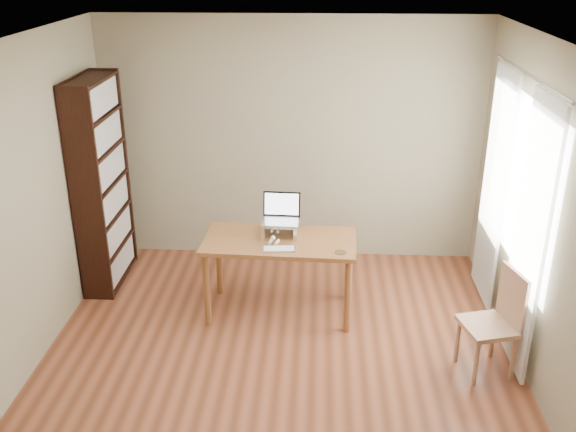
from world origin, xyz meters
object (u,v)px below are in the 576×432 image
object	(u,v)px
keyboard	(279,249)
cat	(279,228)
desk	(280,249)
bookshelf	(102,184)
chair	(498,320)
laptop	(281,214)

from	to	relation	value
keyboard	cat	distance (m)	0.34
desk	cat	world-z (taller)	cat
cat	desk	bearing A→B (deg)	-70.47
bookshelf	chair	world-z (taller)	bookshelf
desk	chair	bearing A→B (deg)	-22.91
keyboard	chair	bearing A→B (deg)	-24.20
desk	cat	xyz separation A→B (m)	(-0.01, 0.11, 0.16)
keyboard	chair	size ratio (longest dim) A/B	0.33
laptop	keyboard	distance (m)	0.40
cat	chair	world-z (taller)	chair
laptop	keyboard	xyz separation A→B (m)	(0.01, -0.36, -0.18)
cat	keyboard	bearing A→B (deg)	-73.72
bookshelf	laptop	world-z (taller)	bookshelf
cat	bookshelf	bearing A→B (deg)	178.36
desk	laptop	xyz separation A→B (m)	(-0.00, 0.14, 0.29)
bookshelf	laptop	bearing A→B (deg)	-13.28
chair	cat	bearing A→B (deg)	136.67
bookshelf	chair	size ratio (longest dim) A/B	2.35
cat	chair	size ratio (longest dim) A/B	0.53
laptop	desk	bearing A→B (deg)	-87.50
bookshelf	desk	bearing A→B (deg)	-17.46
chair	laptop	bearing A→B (deg)	135.75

